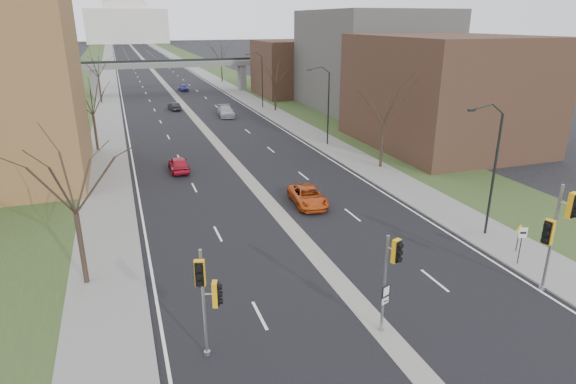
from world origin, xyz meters
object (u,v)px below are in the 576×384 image
warning_sign (519,234)px  car_left_near (179,164)px  car_right_near (308,196)px  car_right_mid (226,111)px  signal_pole_right (558,225)px  car_right_far (183,88)px  speed_limit_sign (522,239)px  car_left_far (174,106)px  signal_pole_median (391,268)px  signal_pole_left (207,290)px

warning_sign → car_left_near: size_ratio=0.43×
car_right_near → car_right_mid: (1.90, 37.74, 0.08)m
signal_pole_right → car_right_far: 84.23m
signal_pole_right → car_right_near: signal_pole_right is taller
speed_limit_sign → car_left_far: bearing=120.3°
signal_pole_median → signal_pole_right: 9.60m
speed_limit_sign → signal_pole_right: bearing=-90.4°
signal_pole_median → car_right_far: size_ratio=1.25×
signal_pole_left → car_right_near: (10.50, 15.41, -2.59)m
signal_pole_left → signal_pole_median: signal_pole_left is taller
car_right_near → car_right_mid: 37.79m
car_right_mid → car_right_far: bearing=99.0°
warning_sign → signal_pole_right: bearing=-130.6°
signal_pole_right → signal_pole_median: bearing=164.9°
signal_pole_right → car_right_mid: 54.17m
car_right_far → warning_sign: bearing=-87.8°
car_left_near → car_right_far: 56.19m
signal_pole_right → car_right_mid: bearing=78.8°
warning_sign → car_right_near: warning_sign is taller
signal_pole_median → car_right_near: (2.63, 16.35, -2.66)m
car_left_far → car_right_near: car_right_near is taller
signal_pole_right → car_left_near: signal_pole_right is taller
speed_limit_sign → car_right_far: (-8.18, 80.98, -1.04)m
car_right_mid → car_left_far: bearing=134.6°
signal_pole_left → car_left_far: bearing=101.3°
car_left_near → car_right_far: bearing=-98.2°
signal_pole_right → car_right_near: 17.83m
signal_pole_left → car_left_far: size_ratio=1.36×
warning_sign → car_right_near: bearing=113.2°
warning_sign → car_left_near: 29.67m
warning_sign → car_left_far: (-13.75, 57.64, -0.68)m
speed_limit_sign → car_right_far: 81.40m
speed_limit_sign → warning_sign: speed_limit_sign is taller
signal_pole_left → signal_pole_median: (7.87, -0.95, 0.07)m
speed_limit_sign → car_right_mid: speed_limit_sign is taller
signal_pole_right → car_left_near: (-15.24, 28.25, -3.15)m
signal_pole_left → warning_sign: size_ratio=2.79×
signal_pole_right → car_right_near: (-6.95, 16.11, -3.19)m
car_left_far → car_right_near: 45.95m
car_left_far → signal_pole_left: bearing=76.7°
warning_sign → car_right_near: (-9.04, 11.93, -0.60)m
warning_sign → car_right_mid: 50.18m
car_left_near → car_right_near: bearing=124.3°
warning_sign → signal_pole_left: bearing=176.1°
signal_pole_median → car_left_near: 29.17m
car_left_near → car_left_far: car_left_near is taller
car_right_mid → car_right_far: (-2.17, 30.01, -0.11)m
signal_pole_median → speed_limit_sign: (10.55, 3.12, -1.65)m
car_left_near → car_right_mid: 27.56m
signal_pole_right → car_right_far: (-7.21, 83.86, -3.22)m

